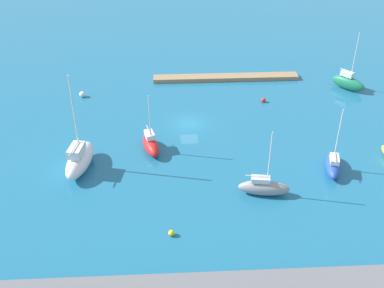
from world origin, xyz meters
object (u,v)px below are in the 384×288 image
at_px(sailboat_gray_off_beacon, 264,187).
at_px(sailboat_white_east_end, 80,159).
at_px(pier_dock, 226,77).
at_px(sailboat_blue_mid_basin, 333,164).
at_px(mooring_buoy_white, 82,94).
at_px(mooring_buoy_yellow, 171,233).
at_px(sailboat_red_lone_south, 151,144).
at_px(mooring_buoy_red, 263,100).
at_px(sailboat_green_inner_mooring, 348,82).

distance_m(sailboat_gray_off_beacon, sailboat_white_east_end, 21.98).
bearing_deg(sailboat_gray_off_beacon, pier_dock, 99.98).
bearing_deg(sailboat_gray_off_beacon, sailboat_blue_mid_basin, 32.40).
relative_size(mooring_buoy_white, mooring_buoy_yellow, 1.40).
bearing_deg(mooring_buoy_yellow, sailboat_red_lone_south, -81.35).
bearing_deg(mooring_buoy_red, mooring_buoy_yellow, 62.81).
height_order(sailboat_green_inner_mooring, mooring_buoy_red, sailboat_green_inner_mooring).
xyz_separation_m(pier_dock, mooring_buoy_red, (-4.81, 8.43, 0.01)).
distance_m(sailboat_red_lone_south, sailboat_white_east_end, 9.12).
bearing_deg(sailboat_red_lone_south, sailboat_gray_off_beacon, 38.90).
bearing_deg(mooring_buoy_yellow, mooring_buoy_white, -66.98).
distance_m(sailboat_red_lone_south, mooring_buoy_white, 19.13).
bearing_deg(sailboat_blue_mid_basin, mooring_buoy_yellow, 132.01).
xyz_separation_m(pier_dock, mooring_buoy_yellow, (9.63, 36.56, -0.01)).
relative_size(sailboat_red_lone_south, sailboat_gray_off_beacon, 0.98).
distance_m(sailboat_red_lone_south, mooring_buoy_red, 20.97).
bearing_deg(mooring_buoy_white, sailboat_white_east_end, 97.56).
relative_size(pier_dock, sailboat_blue_mid_basin, 2.93).
xyz_separation_m(sailboat_red_lone_south, mooring_buoy_white, (10.93, -15.69, -0.56)).
distance_m(sailboat_white_east_end, mooring_buoy_red, 29.92).
bearing_deg(sailboat_blue_mid_basin, sailboat_white_east_end, 100.97).
height_order(sailboat_red_lone_south, sailboat_green_inner_mooring, sailboat_green_inner_mooring).
relative_size(sailboat_white_east_end, sailboat_green_inner_mooring, 1.29).
distance_m(sailboat_green_inner_mooring, sailboat_blue_mid_basin, 23.63).
bearing_deg(sailboat_white_east_end, mooring_buoy_yellow, -128.01).
bearing_deg(sailboat_red_lone_south, sailboat_green_inner_mooring, 103.39).
xyz_separation_m(sailboat_green_inner_mooring, mooring_buoy_red, (14.18, 3.73, -0.85)).
relative_size(sailboat_green_inner_mooring, mooring_buoy_white, 10.45).
bearing_deg(mooring_buoy_yellow, mooring_buoy_red, -117.19).
height_order(sailboat_green_inner_mooring, mooring_buoy_yellow, sailboat_green_inner_mooring).
height_order(pier_dock, sailboat_red_lone_south, sailboat_red_lone_south).
xyz_separation_m(sailboat_white_east_end, mooring_buoy_yellow, (-10.75, 12.02, -1.12)).
xyz_separation_m(sailboat_white_east_end, mooring_buoy_red, (-25.19, -16.10, -1.11)).
height_order(mooring_buoy_white, mooring_buoy_red, mooring_buoy_white).
bearing_deg(sailboat_white_east_end, pier_dock, -29.52).
relative_size(sailboat_green_inner_mooring, mooring_buoy_yellow, 14.60).
bearing_deg(sailboat_green_inner_mooring, sailboat_blue_mid_basin, -65.57).
xyz_separation_m(sailboat_blue_mid_basin, mooring_buoy_red, (5.03, -18.06, -0.60)).
distance_m(sailboat_blue_mid_basin, mooring_buoy_yellow, 21.93).
bearing_deg(mooring_buoy_red, sailboat_red_lone_south, 36.62).
bearing_deg(sailboat_red_lone_south, sailboat_white_east_end, -80.99).
bearing_deg(sailboat_green_inner_mooring, sailboat_gray_off_beacon, -78.03).
relative_size(sailboat_gray_off_beacon, sailboat_blue_mid_basin, 1.00).
bearing_deg(mooring_buoy_yellow, sailboat_green_inner_mooring, -131.94).
height_order(sailboat_red_lone_south, sailboat_white_east_end, sailboat_white_east_end).
xyz_separation_m(sailboat_blue_mid_basin, mooring_buoy_yellow, (19.48, 10.07, -0.62)).
bearing_deg(pier_dock, sailboat_white_east_end, 50.29).
height_order(sailboat_white_east_end, sailboat_blue_mid_basin, sailboat_white_east_end).
distance_m(pier_dock, sailboat_red_lone_south, 24.15).
height_order(sailboat_green_inner_mooring, mooring_buoy_white, sailboat_green_inner_mooring).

